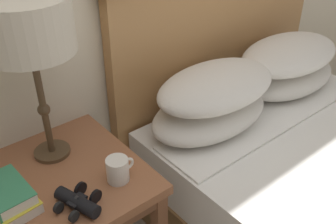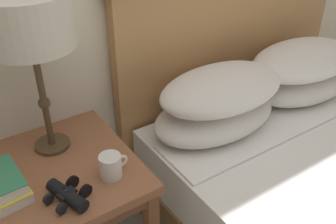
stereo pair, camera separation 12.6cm
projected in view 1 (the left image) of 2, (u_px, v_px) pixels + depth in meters
The scene contains 6 objects.
nightstand at pixel (57, 194), 1.38m from camera, with size 0.58×0.58×0.58m.
table_lamp at pixel (28, 30), 1.19m from camera, with size 0.28×0.28×0.58m.
book_on_nightstand at pixel (8, 200), 1.22m from camera, with size 0.15×0.22×0.04m.
book_stacked_on_top at pixel (6, 192), 1.20m from camera, with size 0.13×0.19×0.04m.
binoculars_pair at pixel (78, 202), 1.21m from camera, with size 0.15×0.16×0.05m.
coffee_mug at pixel (118, 170), 1.31m from camera, with size 0.10×0.08×0.08m.
Camera 1 is at (-0.86, -0.37, 1.50)m, focal length 42.00 mm.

